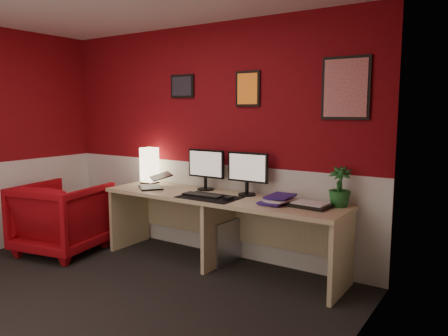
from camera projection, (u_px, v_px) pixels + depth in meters
ground at (80, 308)px, 3.50m from camera, size 4.00×3.50×0.01m
wall_back at (206, 141)px, 4.78m from camera, size 4.00×0.01×2.50m
wall_right at (321, 176)px, 2.24m from camera, size 0.01×3.50×2.50m
wainscot_back at (206, 207)px, 4.88m from camera, size 4.00×0.01×1.00m
wainscot_right at (316, 312)px, 2.35m from camera, size 0.01×3.50×1.00m
desk at (219, 231)px, 4.39m from camera, size 2.60×0.65×0.73m
shoji_lamp at (149, 166)px, 5.07m from camera, size 0.16×0.16×0.40m
laptop at (151, 178)px, 4.76m from camera, size 0.40×0.39×0.22m
monitor_left at (205, 163)px, 4.63m from camera, size 0.45×0.06×0.58m
monitor_right at (247, 167)px, 4.34m from camera, size 0.45×0.06×0.58m
desk_mat at (209, 197)px, 4.26m from camera, size 0.60×0.38×0.01m
keyboard at (203, 195)px, 4.31m from camera, size 0.43×0.16×0.02m
mouse at (229, 198)px, 4.12m from camera, size 0.07×0.11×0.03m
book_bottom at (264, 201)px, 4.04m from camera, size 0.24×0.31×0.03m
book_middle at (271, 198)px, 4.03m from camera, size 0.26×0.32×0.02m
book_top at (270, 195)px, 4.05m from camera, size 0.23×0.30×0.03m
zen_tray at (310, 205)px, 3.85m from camera, size 0.37×0.28×0.03m
potted_plant at (340, 187)px, 3.85m from camera, size 0.23×0.23×0.36m
pc_tower at (223, 241)px, 4.54m from camera, size 0.22×0.46×0.45m
armchair at (63, 218)px, 4.84m from camera, size 0.99×1.01×0.79m
art_left at (182, 86)px, 4.86m from camera, size 0.32×0.02×0.26m
art_center at (248, 89)px, 4.40m from camera, size 0.28×0.02×0.36m
art_right at (346, 88)px, 3.85m from camera, size 0.44×0.02×0.56m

